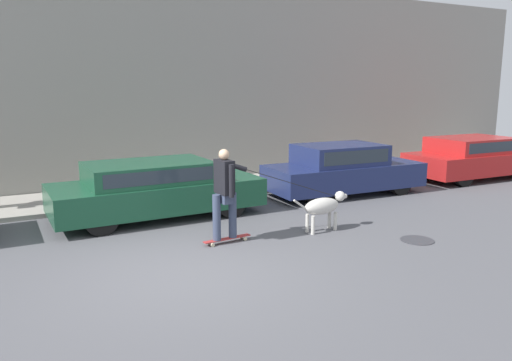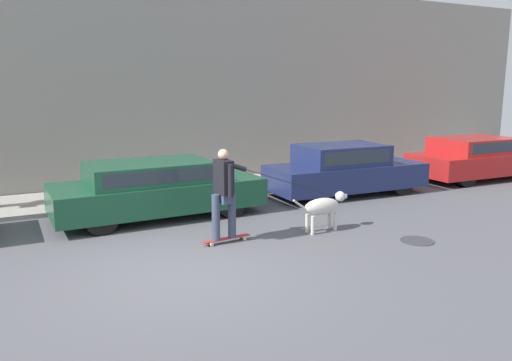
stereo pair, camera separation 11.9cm
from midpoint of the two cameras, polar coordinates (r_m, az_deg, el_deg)
The scene contains 9 objects.
ground_plane at distance 7.89m, azimuth -8.79°, elevation -10.42°, with size 36.00×36.00×0.00m, color #545459.
back_wall at distance 14.12m, azimuth -18.41°, elevation 10.49°, with size 32.00×0.30×5.77m.
sidewalk_curb at distance 13.10m, azimuth -16.72°, elevation -1.91°, with size 30.00×2.33×0.10m.
parked_car_1 at distance 11.05m, azimuth -11.75°, elevation -0.96°, with size 4.50×1.95×1.23m.
parked_car_2 at distance 13.29m, azimuth 9.64°, elevation 1.17°, with size 4.22×1.81×1.33m.
parked_car_3 at distance 16.74m, azimuth 23.41°, elevation 2.40°, with size 4.32×1.96×1.28m.
dog at distance 9.90m, azimuth 7.37°, elevation -2.95°, with size 1.31×0.39×0.76m.
skateboarder at distance 8.97m, azimuth -3.91°, elevation -1.13°, with size 2.90×0.60×1.73m.
manhole_cover at distance 9.79m, azimuth 17.62°, elevation -6.52°, with size 0.61×0.61×0.01m.
Camera 1 is at (-2.35, -6.96, 2.85)m, focal length 35.00 mm.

